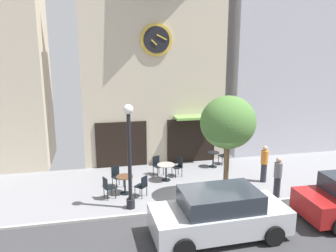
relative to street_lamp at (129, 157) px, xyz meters
name	(u,v)px	position (x,y,z in m)	size (l,w,h in m)	color
ground_plane	(203,210)	(2.61, -0.66, -2.03)	(25.02, 10.77, 0.13)	gray
clock_building	(153,55)	(1.87, 5.80, 3.49)	(7.27, 3.40, 10.69)	beige
neighbor_building_right	(281,40)	(9.65, 6.71, 4.34)	(6.95, 3.95, 12.69)	#B2B2BC
street_lamp	(129,157)	(0.00, 0.00, 0.00)	(0.36, 0.36, 3.94)	black
street_tree	(228,123)	(3.77, 0.02, 1.09)	(2.14, 1.93, 4.13)	brown
cafe_table_center_left	(125,181)	(-0.10, 1.33, -1.47)	(0.69, 0.69, 0.76)	black
cafe_table_near_curb	(166,168)	(1.85, 2.38, -1.43)	(0.79, 0.79, 0.76)	black
cafe_table_center_right	(213,157)	(4.54, 3.61, -1.50)	(0.60, 0.60, 0.77)	black
cafe_chair_under_awning	(178,165)	(2.53, 2.78, -1.47)	(0.49, 0.49, 0.90)	black
cafe_chair_curbside	(157,164)	(1.59, 3.16, -1.47)	(0.54, 0.54, 0.90)	black
cafe_chair_facing_wall	(225,154)	(5.28, 3.94, -1.47)	(0.48, 0.48, 0.90)	black
cafe_chair_outer	(108,186)	(-0.80, 0.99, -1.47)	(0.52, 0.52, 0.90)	black
cafe_chair_right_end	(142,185)	(0.57, 0.85, -1.47)	(0.57, 0.57, 0.90)	black
cafe_chair_near_tree	(117,175)	(-0.37, 2.15, -1.47)	(0.54, 0.54, 0.90)	black
pedestrian_orange	(264,163)	(6.10, 1.31, -1.14)	(0.44, 0.44, 1.67)	#2D2D38
pedestrian_grey	(278,177)	(5.85, -0.27, -1.14)	(0.40, 0.40, 1.67)	#2D2D38
parked_car_silver	(219,214)	(2.54, -2.51, -1.24)	(4.35, 2.13, 1.55)	#B7BABF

